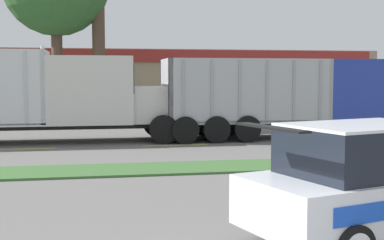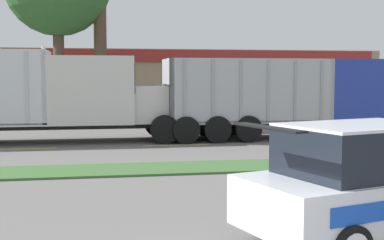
# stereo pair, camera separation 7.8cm
# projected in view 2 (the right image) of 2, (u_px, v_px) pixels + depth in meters

# --- Properties ---
(grass_verge) EXTENTS (120.00, 1.85, 0.06)m
(grass_verge) POSITION_uv_depth(u_px,v_px,m) (152.00, 169.00, 14.16)
(grass_verge) COLOR #3D6633
(grass_verge) RESTS_ON ground_plane
(centre_line_3) EXTENTS (2.40, 0.14, 0.01)m
(centre_line_3) POSITION_uv_depth(u_px,v_px,m) (21.00, 149.00, 18.30)
(centre_line_3) COLOR yellow
(centre_line_3) RESTS_ON ground_plane
(centre_line_4) EXTENTS (2.40, 0.14, 0.01)m
(centre_line_4) POSITION_uv_depth(u_px,v_px,m) (176.00, 145.00, 19.24)
(centre_line_4) COLOR yellow
(centre_line_4) RESTS_ON ground_plane
(centre_line_5) EXTENTS (2.40, 0.14, 0.01)m
(centre_line_5) POSITION_uv_depth(u_px,v_px,m) (318.00, 142.00, 20.18)
(centre_line_5) COLOR yellow
(centre_line_5) RESTS_ON ground_plane
(dump_truck_mid) EXTENTS (11.78, 2.82, 3.16)m
(dump_truck_mid) POSITION_uv_depth(u_px,v_px,m) (331.00, 98.00, 21.93)
(dump_truck_mid) COLOR black
(dump_truck_mid) RESTS_ON ground_plane
(dump_truck_trail) EXTENTS (11.92, 2.74, 3.57)m
(dump_truck_trail) POSITION_uv_depth(u_px,v_px,m) (60.00, 98.00, 20.07)
(dump_truck_trail) COLOR black
(dump_truck_trail) RESTS_ON ground_plane
(rally_car) EXTENTS (4.38, 2.86, 1.82)m
(rally_car) POSITION_uv_depth(u_px,v_px,m) (370.00, 183.00, 7.95)
(rally_car) COLOR silver
(rally_car) RESTS_ON ground_plane
(store_building_backdrop) EXTENTS (25.37, 12.10, 4.23)m
(store_building_backdrop) POSITION_uv_depth(u_px,v_px,m) (183.00, 81.00, 40.40)
(store_building_backdrop) COLOR #9E896B
(store_building_backdrop) RESTS_ON ground_plane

